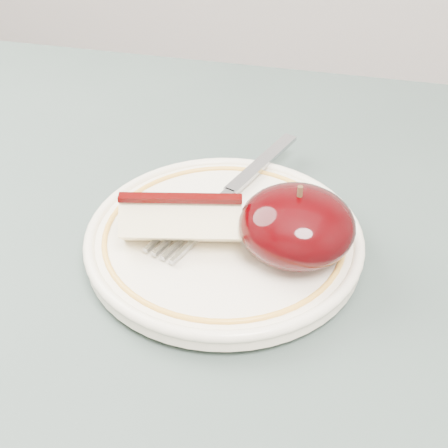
% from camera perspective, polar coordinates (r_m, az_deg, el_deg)
% --- Properties ---
extents(table, '(0.90, 0.90, 0.75)m').
position_cam_1_polar(table, '(0.49, -1.21, -18.54)').
color(table, brown).
rests_on(table, ground).
extents(plate, '(0.21, 0.21, 0.02)m').
position_cam_1_polar(plate, '(0.48, 0.00, -1.31)').
color(plate, '#F4E7CC').
rests_on(plate, table).
extents(apple_half, '(0.08, 0.08, 0.06)m').
position_cam_1_polar(apple_half, '(0.45, 6.68, -0.13)').
color(apple_half, black).
rests_on(apple_half, plate).
extents(apple_wedge, '(0.09, 0.06, 0.04)m').
position_cam_1_polar(apple_wedge, '(0.46, -3.91, 0.31)').
color(apple_wedge, beige).
rests_on(apple_wedge, plate).
extents(fork, '(0.09, 0.20, 0.00)m').
position_cam_1_polar(fork, '(0.51, 0.45, 2.90)').
color(fork, gray).
rests_on(fork, plate).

